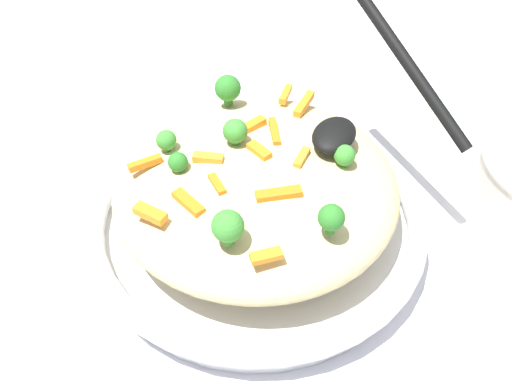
{
  "coord_description": "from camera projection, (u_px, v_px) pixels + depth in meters",
  "views": [
    {
      "loc": [
        0.39,
        0.19,
        0.49
      ],
      "look_at": [
        0.0,
        0.0,
        0.07
      ],
      "focal_mm": 42.94,
      "sensor_mm": 36.0,
      "label": 1
    }
  ],
  "objects": [
    {
      "name": "ground_plane",
      "position": [
        256.0,
        238.0,
        0.65
      ],
      "size": [
        2.4,
        2.4,
        0.0
      ],
      "primitive_type": "plane",
      "color": "silver"
    },
    {
      "name": "serving_bowl",
      "position": [
        256.0,
        222.0,
        0.63
      ],
      "size": [
        0.35,
        0.35,
        0.05
      ],
      "color": "silver",
      "rests_on": "ground_plane"
    },
    {
      "name": "pasta_mound",
      "position": [
        256.0,
        187.0,
        0.6
      ],
      "size": [
        0.28,
        0.28,
        0.08
      ],
      "primitive_type": "ellipsoid",
      "color": "#DBC689",
      "rests_on": "serving_bowl"
    },
    {
      "name": "carrot_piece_0",
      "position": [
        217.0,
        185.0,
        0.55
      ],
      "size": [
        0.02,
        0.03,
        0.01
      ],
      "primitive_type": "cube",
      "rotation": [
        0.0,
        0.0,
        0.9
      ],
      "color": "orange",
      "rests_on": "pasta_mound"
    },
    {
      "name": "carrot_piece_1",
      "position": [
        275.0,
        133.0,
        0.6
      ],
      "size": [
        0.04,
        0.03,
        0.01
      ],
      "primitive_type": "cube",
      "rotation": [
        0.0,
        0.0,
        0.56
      ],
      "color": "orange",
      "rests_on": "pasta_mound"
    },
    {
      "name": "carrot_piece_2",
      "position": [
        266.0,
        256.0,
        0.49
      ],
      "size": [
        0.03,
        0.03,
        0.01
      ],
      "primitive_type": "cube",
      "rotation": [
        0.0,
        0.0,
        2.32
      ],
      "color": "orange",
      "rests_on": "pasta_mound"
    },
    {
      "name": "carrot_piece_3",
      "position": [
        263.0,
        152.0,
        0.57
      ],
      "size": [
        0.02,
        0.03,
        0.01
      ],
      "primitive_type": "cube",
      "rotation": [
        0.0,
        0.0,
        1.16
      ],
      "color": "orange",
      "rests_on": "pasta_mound"
    },
    {
      "name": "carrot_piece_4",
      "position": [
        248.0,
        128.0,
        0.6
      ],
      "size": [
        0.04,
        0.02,
        0.01
      ],
      "primitive_type": "cube",
      "rotation": [
        0.0,
        0.0,
        5.89
      ],
      "color": "orange",
      "rests_on": "pasta_mound"
    },
    {
      "name": "carrot_piece_5",
      "position": [
        286.0,
        94.0,
        0.65
      ],
      "size": [
        0.03,
        0.01,
        0.01
      ],
      "primitive_type": "cube",
      "rotation": [
        0.0,
        0.0,
        3.29
      ],
      "color": "orange",
      "rests_on": "pasta_mound"
    },
    {
      "name": "carrot_piece_6",
      "position": [
        279.0,
        194.0,
        0.54
      ],
      "size": [
        0.03,
        0.04,
        0.01
      ],
      "primitive_type": "cube",
      "rotation": [
        0.0,
        0.0,
        2.23
      ],
      "color": "orange",
      "rests_on": "pasta_mound"
    },
    {
      "name": "carrot_piece_7",
      "position": [
        208.0,
        158.0,
        0.57
      ],
      "size": [
        0.02,
        0.03,
        0.01
      ],
      "primitive_type": "cube",
      "rotation": [
        0.0,
        0.0,
        1.87
      ],
      "color": "orange",
      "rests_on": "pasta_mound"
    },
    {
      "name": "carrot_piece_8",
      "position": [
        304.0,
        104.0,
        0.64
      ],
      "size": [
        0.04,
        0.01,
        0.01
      ],
      "primitive_type": "cube",
      "rotation": [
        0.0,
        0.0,
        3.17
      ],
      "color": "orange",
      "rests_on": "pasta_mound"
    },
    {
      "name": "carrot_piece_9",
      "position": [
        302.0,
        157.0,
        0.57
      ],
      "size": [
        0.03,
        0.01,
        0.01
      ],
      "primitive_type": "cube",
      "rotation": [
        0.0,
        0.0,
        0.04
      ],
      "color": "orange",
      "rests_on": "pasta_mound"
    },
    {
      "name": "carrot_piece_10",
      "position": [
        145.0,
        163.0,
        0.57
      ],
      "size": [
        0.03,
        0.02,
        0.01
      ],
      "primitive_type": "cube",
      "rotation": [
        0.0,
        0.0,
        2.53
      ],
      "color": "orange",
      "rests_on": "pasta_mound"
    },
    {
      "name": "carrot_piece_11",
      "position": [
        188.0,
        202.0,
        0.54
      ],
      "size": [
        0.02,
        0.04,
        0.01
      ],
      "primitive_type": "cube",
      "rotation": [
        0.0,
        0.0,
        4.32
      ],
      "color": "orange",
      "rests_on": "pasta_mound"
    },
    {
      "name": "carrot_piece_12",
      "position": [
        150.0,
        213.0,
        0.53
      ],
      "size": [
        0.01,
        0.03,
        0.01
      ],
      "primitive_type": "cube",
      "rotation": [
        0.0,
        0.0,
        4.62
      ],
      "color": "orange",
      "rests_on": "pasta_mound"
    },
    {
      "name": "broccoli_floret_0",
      "position": [
        228.0,
        227.0,
        0.49
      ],
      "size": [
        0.03,
        0.03,
        0.03
      ],
      "color": "#377928",
      "rests_on": "pasta_mound"
    },
    {
      "name": "broccoli_floret_1",
      "position": [
        228.0,
        89.0,
        0.63
      ],
      "size": [
        0.03,
        0.03,
        0.03
      ],
      "color": "#296820",
      "rests_on": "pasta_mound"
    },
    {
      "name": "broccoli_floret_2",
      "position": [
        235.0,
        131.0,
        0.58
      ],
      "size": [
        0.02,
        0.02,
        0.03
      ],
      "color": "#377928",
      "rests_on": "pasta_mound"
    },
    {
      "name": "broccoli_floret_3",
      "position": [
        331.0,
        218.0,
        0.5
      ],
      "size": [
        0.02,
        0.02,
        0.03
      ],
      "color": "#296820",
      "rests_on": "pasta_mound"
    },
    {
      "name": "broccoli_floret_4",
      "position": [
        345.0,
        155.0,
        0.57
      ],
      "size": [
        0.02,
        0.02,
        0.02
      ],
      "color": "#377928",
      "rests_on": "pasta_mound"
    },
    {
      "name": "broccoli_floret_5",
      "position": [
        166.0,
        140.0,
        0.58
      ],
      "size": [
        0.02,
        0.02,
        0.02
      ],
      "color": "#377928",
      "rests_on": "pasta_mound"
    },
    {
      "name": "broccoli_floret_6",
      "position": [
        178.0,
        162.0,
        0.56
      ],
      "size": [
        0.02,
        0.02,
        0.02
      ],
      "color": "#296820",
      "rests_on": "pasta_mound"
    },
    {
      "name": "serving_spoon",
      "position": [
        365.0,
        106.0,
        0.58
      ],
      "size": [
        0.15,
        0.16,
        0.11
      ],
      "color": "black",
      "rests_on": "pasta_mound"
    }
  ]
}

